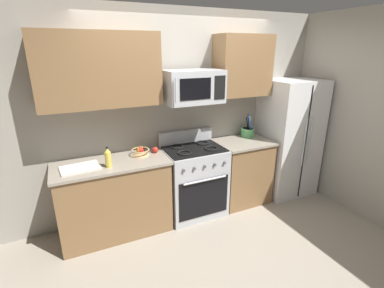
{
  "coord_description": "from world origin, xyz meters",
  "views": [
    {
      "loc": [
        -1.43,
        -2.32,
        2.13
      ],
      "look_at": [
        -0.08,
        0.57,
        1.03
      ],
      "focal_mm": 26.12,
      "sensor_mm": 36.0,
      "label": 1
    }
  ],
  "objects_px": {
    "microwave": "(193,87)",
    "fruit_basket": "(140,152)",
    "cutting_board": "(80,168)",
    "bottle_oil": "(108,158)",
    "refrigerator": "(288,138)",
    "utensil_crock": "(247,132)",
    "apple_loose": "(155,150)",
    "range_oven": "(194,180)"
  },
  "relations": [
    {
      "from": "range_oven",
      "to": "refrigerator",
      "type": "bearing_deg",
      "value": -0.63
    },
    {
      "from": "utensil_crock",
      "to": "apple_loose",
      "type": "distance_m",
      "value": 1.42
    },
    {
      "from": "refrigerator",
      "to": "microwave",
      "type": "distance_m",
      "value": 1.77
    },
    {
      "from": "utensil_crock",
      "to": "apple_loose",
      "type": "xyz_separation_m",
      "value": [
        -1.42,
        -0.07,
        -0.03
      ]
    },
    {
      "from": "refrigerator",
      "to": "cutting_board",
      "type": "bearing_deg",
      "value": -179.81
    },
    {
      "from": "utensil_crock",
      "to": "refrigerator",
      "type": "bearing_deg",
      "value": -16.37
    },
    {
      "from": "range_oven",
      "to": "apple_loose",
      "type": "xyz_separation_m",
      "value": [
        -0.48,
        0.09,
        0.47
      ]
    },
    {
      "from": "microwave",
      "to": "bottle_oil",
      "type": "distance_m",
      "value": 1.28
    },
    {
      "from": "range_oven",
      "to": "cutting_board",
      "type": "xyz_separation_m",
      "value": [
        -1.36,
        -0.03,
        0.44
      ]
    },
    {
      "from": "microwave",
      "to": "cutting_board",
      "type": "relative_size",
      "value": 1.74
    },
    {
      "from": "range_oven",
      "to": "fruit_basket",
      "type": "height_order",
      "value": "range_oven"
    },
    {
      "from": "microwave",
      "to": "cutting_board",
      "type": "height_order",
      "value": "microwave"
    },
    {
      "from": "bottle_oil",
      "to": "cutting_board",
      "type": "bearing_deg",
      "value": 163.36
    },
    {
      "from": "microwave",
      "to": "bottle_oil",
      "type": "height_order",
      "value": "microwave"
    },
    {
      "from": "apple_loose",
      "to": "bottle_oil",
      "type": "bearing_deg",
      "value": -160.94
    },
    {
      "from": "microwave",
      "to": "cutting_board",
      "type": "distance_m",
      "value": 1.57
    },
    {
      "from": "fruit_basket",
      "to": "cutting_board",
      "type": "relative_size",
      "value": 0.54
    },
    {
      "from": "refrigerator",
      "to": "bottle_oil",
      "type": "xyz_separation_m",
      "value": [
        -2.63,
        -0.1,
        0.16
      ]
    },
    {
      "from": "fruit_basket",
      "to": "range_oven",
      "type": "bearing_deg",
      "value": -7.16
    },
    {
      "from": "cutting_board",
      "to": "utensil_crock",
      "type": "bearing_deg",
      "value": 4.75
    },
    {
      "from": "microwave",
      "to": "fruit_basket",
      "type": "xyz_separation_m",
      "value": [
        -0.67,
        0.06,
        -0.74
      ]
    },
    {
      "from": "range_oven",
      "to": "utensil_crock",
      "type": "distance_m",
      "value": 1.08
    },
    {
      "from": "utensil_crock",
      "to": "bottle_oil",
      "type": "height_order",
      "value": "utensil_crock"
    },
    {
      "from": "range_oven",
      "to": "apple_loose",
      "type": "relative_size",
      "value": 14.7
    },
    {
      "from": "bottle_oil",
      "to": "microwave",
      "type": "bearing_deg",
      "value": 7.3
    },
    {
      "from": "cutting_board",
      "to": "bottle_oil",
      "type": "bearing_deg",
      "value": -16.64
    },
    {
      "from": "range_oven",
      "to": "apple_loose",
      "type": "height_order",
      "value": "range_oven"
    },
    {
      "from": "range_oven",
      "to": "cutting_board",
      "type": "distance_m",
      "value": 1.43
    },
    {
      "from": "range_oven",
      "to": "utensil_crock",
      "type": "relative_size",
      "value": 3.23
    },
    {
      "from": "range_oven",
      "to": "apple_loose",
      "type": "bearing_deg",
      "value": 169.2
    },
    {
      "from": "microwave",
      "to": "utensil_crock",
      "type": "height_order",
      "value": "microwave"
    },
    {
      "from": "utensil_crock",
      "to": "apple_loose",
      "type": "bearing_deg",
      "value": -177.08
    },
    {
      "from": "fruit_basket",
      "to": "bottle_oil",
      "type": "distance_m",
      "value": 0.45
    },
    {
      "from": "microwave",
      "to": "utensil_crock",
      "type": "xyz_separation_m",
      "value": [
        0.94,
        0.14,
        -0.72
      ]
    },
    {
      "from": "microwave",
      "to": "refrigerator",
      "type": "bearing_deg",
      "value": -1.56
    },
    {
      "from": "apple_loose",
      "to": "cutting_board",
      "type": "bearing_deg",
      "value": -172.31
    },
    {
      "from": "microwave",
      "to": "utensil_crock",
      "type": "bearing_deg",
      "value": 8.44
    },
    {
      "from": "apple_loose",
      "to": "bottle_oil",
      "type": "distance_m",
      "value": 0.63
    },
    {
      "from": "apple_loose",
      "to": "bottle_oil",
      "type": "relative_size",
      "value": 0.32
    },
    {
      "from": "microwave",
      "to": "fruit_basket",
      "type": "distance_m",
      "value": 1.0
    },
    {
      "from": "refrigerator",
      "to": "fruit_basket",
      "type": "relative_size",
      "value": 7.96
    },
    {
      "from": "refrigerator",
      "to": "utensil_crock",
      "type": "height_order",
      "value": "refrigerator"
    }
  ]
}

